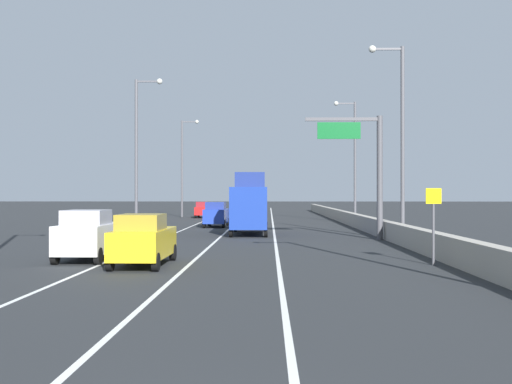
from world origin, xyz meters
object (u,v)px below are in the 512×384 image
lamp_post_right_second (399,130)px  lamp_post_right_third (353,154)px  speed_advisory_sign (433,220)px  car_yellow_5 (143,240)px  car_black_3 (237,207)px  car_white_4 (89,235)px  car_blue_1 (216,214)px  car_silver_2 (251,213)px  box_truck (249,206)px  overhead_sign_gantry (367,162)px  car_red_0 (204,210)px  lamp_post_left_far (184,162)px  lamp_post_left_mid (139,144)px

lamp_post_right_second → lamp_post_right_third: bearing=89.3°
speed_advisory_sign → car_yellow_5: 11.30m
car_black_3 → car_white_4: size_ratio=0.97×
speed_advisory_sign → car_blue_1: (-10.83, 28.26, -0.72)m
speed_advisory_sign → lamp_post_right_second: (1.36, 13.14, 4.84)m
speed_advisory_sign → lamp_post_right_second: bearing=84.1°
car_silver_2 → box_truck: bearing=-88.9°
lamp_post_right_third → lamp_post_right_second: bearing=-90.7°
overhead_sign_gantry → lamp_post_right_third: bearing=84.7°
car_red_0 → car_black_3: 13.03m
lamp_post_right_second → car_blue_1: size_ratio=2.52×
car_silver_2 → car_black_3: car_black_3 is taller
lamp_post_right_second → car_silver_2: lamp_post_right_second is taller
car_yellow_5 → box_truck: (3.52, 19.23, 0.97)m
lamp_post_left_far → car_white_4: bearing=-86.9°
car_silver_2 → car_white_4: size_ratio=0.94×
lamp_post_right_third → car_red_0: size_ratio=2.59×
lamp_post_right_second → lamp_post_right_third: (0.26, 22.67, 0.00)m
car_white_4 → lamp_post_right_second: bearing=37.0°
car_white_4 → lamp_post_right_third: bearing=65.5°
car_red_0 → lamp_post_right_third: bearing=-39.6°
car_black_3 → car_red_0: bearing=-104.5°
lamp_post_right_second → lamp_post_right_third: same height
lamp_post_left_far → car_blue_1: size_ratio=2.52×
lamp_post_left_mid → car_red_0: bearing=84.6°
box_truck → car_yellow_5: bearing=-100.4°
lamp_post_right_second → box_truck: bearing=147.8°
lamp_post_left_far → car_black_3: (5.85, 10.50, -5.56)m
car_red_0 → car_white_4: car_white_4 is taller
overhead_sign_gantry → car_red_0: 37.93m
overhead_sign_gantry → box_truck: bearing=143.9°
car_silver_2 → lamp_post_left_mid: bearing=-128.4°
car_white_4 → speed_advisory_sign: bearing=-6.6°
lamp_post_right_third → overhead_sign_gantry: bearing=-95.3°
lamp_post_right_second → lamp_post_left_far: bearing=115.5°
overhead_sign_gantry → car_red_0: overhead_sign_gantry is taller
lamp_post_left_far → speed_advisory_sign: bearing=-71.9°
lamp_post_right_second → car_black_3: size_ratio=2.71×
speed_advisory_sign → car_blue_1: speed_advisory_sign is taller
lamp_post_right_second → car_red_0: size_ratio=2.59×
overhead_sign_gantry → car_blue_1: 18.39m
car_red_0 → car_black_3: bearing=75.5°
car_yellow_5 → box_truck: box_truck is taller
lamp_post_right_third → car_yellow_5: 38.80m
overhead_sign_gantry → lamp_post_right_third: (2.06, 22.26, 1.88)m
overhead_sign_gantry → lamp_post_right_second: (1.80, -0.40, 1.88)m
lamp_post_left_far → lamp_post_left_mid: bearing=-89.5°
speed_advisory_sign → lamp_post_right_third: (1.62, 35.81, 4.84)m
car_black_3 → car_white_4: car_white_4 is taller
car_white_4 → car_blue_1: bearing=83.3°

